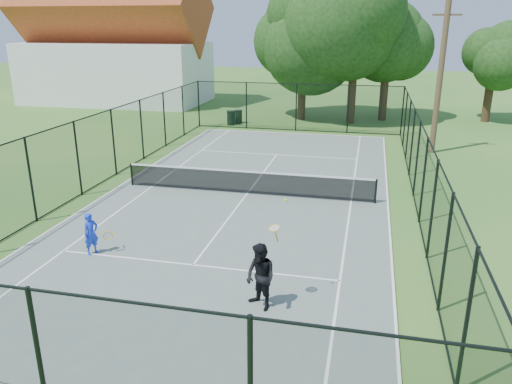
% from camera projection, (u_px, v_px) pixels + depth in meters
% --- Properties ---
extents(ground, '(120.00, 120.00, 0.00)m').
position_uv_depth(ground, '(247.00, 195.00, 20.03)').
color(ground, '#2F6522').
extents(tennis_court, '(11.00, 24.00, 0.06)m').
position_uv_depth(tennis_court, '(247.00, 194.00, 20.02)').
color(tennis_court, slate).
rests_on(tennis_court, ground).
extents(tennis_net, '(10.08, 0.08, 0.95)m').
position_uv_depth(tennis_net, '(247.00, 181.00, 19.84)').
color(tennis_net, black).
rests_on(tennis_net, tennis_court).
extents(fence, '(13.10, 26.10, 3.00)m').
position_uv_depth(fence, '(247.00, 159.00, 19.54)').
color(fence, black).
rests_on(fence, ground).
extents(tree_near_left, '(7.05, 7.05, 9.19)m').
position_uv_depth(tree_near_left, '(303.00, 37.00, 34.02)').
color(tree_near_left, '#332114').
rests_on(tree_near_left, ground).
extents(tree_near_mid, '(7.15, 7.15, 9.35)m').
position_uv_depth(tree_near_mid, '(355.00, 36.00, 32.81)').
color(tree_near_mid, '#332114').
rests_on(tree_near_mid, ground).
extents(tree_near_right, '(5.67, 5.67, 7.83)m').
position_uv_depth(tree_near_right, '(388.00, 48.00, 34.01)').
color(tree_near_right, '#332114').
rests_on(tree_near_right, ground).
extents(tree_far_right, '(4.78, 4.78, 6.33)m').
position_uv_depth(tree_far_right, '(493.00, 64.00, 33.81)').
color(tree_far_right, '#332114').
rests_on(tree_far_right, ground).
extents(building, '(15.30, 8.15, 11.87)m').
position_uv_depth(building, '(115.00, 43.00, 42.34)').
color(building, silver).
rests_on(building, ground).
extents(trash_bin_left, '(0.58, 0.58, 0.96)m').
position_uv_depth(trash_bin_left, '(231.00, 118.00, 33.72)').
color(trash_bin_left, black).
rests_on(trash_bin_left, ground).
extents(trash_bin_right, '(0.58, 0.58, 0.90)m').
position_uv_depth(trash_bin_right, '(238.00, 116.00, 34.36)').
color(trash_bin_right, black).
rests_on(trash_bin_right, ground).
extents(utility_pole, '(1.40, 0.30, 7.63)m').
position_uv_depth(utility_pole, '(440.00, 78.00, 25.42)').
color(utility_pole, '#4C3823').
rests_on(utility_pole, ground).
extents(player_blue, '(0.83, 0.55, 1.27)m').
position_uv_depth(player_blue, '(91.00, 234.00, 14.62)').
color(player_blue, blue).
rests_on(player_blue, tennis_court).
extents(player_black, '(1.01, 1.10, 2.62)m').
position_uv_depth(player_black, '(261.00, 277.00, 11.73)').
color(player_black, black).
rests_on(player_black, tennis_court).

